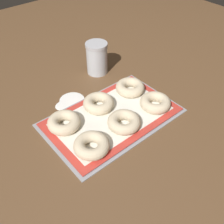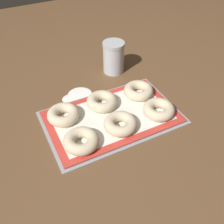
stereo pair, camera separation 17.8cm
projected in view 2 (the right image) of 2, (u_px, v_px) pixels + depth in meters
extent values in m
plane|color=brown|center=(115.00, 120.00, 1.04)|extent=(2.80, 2.80, 0.00)
cube|color=#93969B|center=(112.00, 117.00, 1.05)|extent=(0.53, 0.33, 0.01)
cube|color=red|center=(112.00, 116.00, 1.04)|extent=(0.51, 0.31, 0.00)
cube|color=silver|center=(112.00, 116.00, 1.04)|extent=(0.45, 0.25, 0.00)
torus|color=beige|center=(81.00, 141.00, 0.92)|extent=(0.13, 0.13, 0.04)
torus|color=beige|center=(120.00, 124.00, 0.98)|extent=(0.13, 0.13, 0.04)
torus|color=beige|center=(159.00, 110.00, 1.04)|extent=(0.13, 0.13, 0.04)
torus|color=beige|center=(63.00, 115.00, 1.02)|extent=(0.13, 0.13, 0.04)
torus|color=beige|center=(102.00, 101.00, 1.08)|extent=(0.13, 0.13, 0.04)
torus|color=beige|center=(138.00, 91.00, 1.13)|extent=(0.13, 0.13, 0.04)
cylinder|color=silver|center=(114.00, 59.00, 1.26)|extent=(0.10, 0.10, 0.14)
cylinder|color=#B2B2B7|center=(114.00, 44.00, 1.20)|extent=(0.10, 0.10, 0.02)
ellipsoid|color=white|center=(80.00, 94.00, 1.16)|extent=(0.11, 0.11, 0.00)
ellipsoid|color=white|center=(71.00, 98.00, 1.14)|extent=(0.07, 0.06, 0.00)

